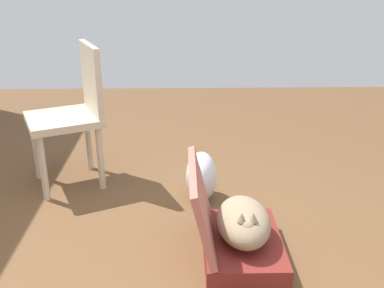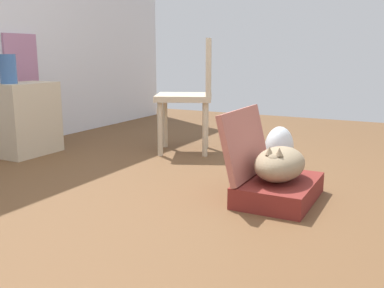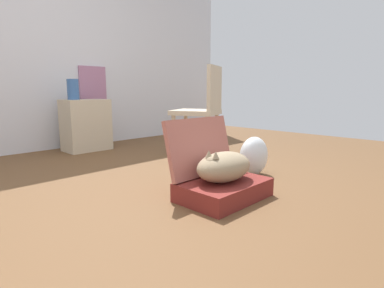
# 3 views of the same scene
# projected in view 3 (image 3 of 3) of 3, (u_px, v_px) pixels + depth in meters

# --- Properties ---
(ground_plane) EXTENTS (7.68, 7.68, 0.00)m
(ground_plane) POSITION_uv_depth(u_px,v_px,m) (144.00, 195.00, 2.16)
(ground_plane) COLOR brown
(ground_plane) RESTS_ON ground
(wall_back) EXTENTS (6.40, 0.15, 2.60)m
(wall_back) POSITION_uv_depth(u_px,v_px,m) (20.00, 39.00, 3.50)
(wall_back) COLOR silver
(wall_back) RESTS_ON ground
(suitcase_base) EXTENTS (0.59, 0.41, 0.12)m
(suitcase_base) POSITION_uv_depth(u_px,v_px,m) (224.00, 190.00, 2.09)
(suitcase_base) COLOR maroon
(suitcase_base) RESTS_ON ground
(suitcase_lid) EXTENTS (0.59, 0.13, 0.41)m
(suitcase_lid) POSITION_uv_depth(u_px,v_px,m) (200.00, 147.00, 2.19)
(suitcase_lid) COLOR #B26356
(suitcase_lid) RESTS_ON suitcase_base
(cat) EXTENTS (0.52, 0.28, 0.22)m
(cat) POSITION_uv_depth(u_px,v_px,m) (224.00, 166.00, 2.05)
(cat) COLOR #998466
(cat) RESTS_ON suitcase_base
(plastic_bag_white) EXTENTS (0.30, 0.21, 0.33)m
(plastic_bag_white) POSITION_uv_depth(u_px,v_px,m) (254.00, 156.00, 2.65)
(plastic_bag_white) COLOR silver
(plastic_bag_white) RESTS_ON ground
(side_table) EXTENTS (0.52, 0.34, 0.61)m
(side_table) POSITION_uv_depth(u_px,v_px,m) (86.00, 125.00, 3.76)
(side_table) COLOR beige
(side_table) RESTS_ON ground
(vase_tall) EXTENTS (0.13, 0.13, 0.24)m
(vase_tall) POSITION_uv_depth(u_px,v_px,m) (73.00, 89.00, 3.60)
(vase_tall) COLOR #38609E
(vase_tall) RESTS_ON side_table
(chair) EXTENTS (0.60, 0.62, 0.98)m
(chair) POSITION_uv_depth(u_px,v_px,m) (202.00, 107.00, 3.39)
(chair) COLOR beige
(chair) RESTS_ON ground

